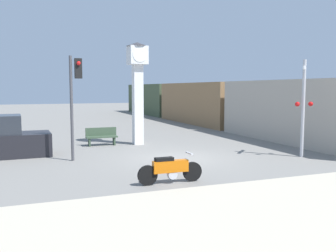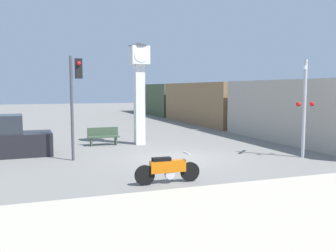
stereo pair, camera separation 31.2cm
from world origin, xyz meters
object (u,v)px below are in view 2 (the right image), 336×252
at_px(bench, 103,136).
at_px(clock_tower, 139,78).
at_px(freight_train, 205,103).
at_px(traffic_light, 75,89).
at_px(parked_car, 0,139).
at_px(motorcycle, 168,169).
at_px(railroad_crossing_signal, 305,105).

bearing_deg(bench, clock_tower, -8.03).
distance_m(clock_tower, freight_train, 13.04).
relative_size(traffic_light, parked_car, 1.00).
distance_m(motorcycle, bench, 8.51).
distance_m(clock_tower, railroad_crossing_signal, 8.31).
bearing_deg(traffic_light, motorcycle, -65.29).
xyz_separation_m(motorcycle, clock_tower, (1.41, 8.24, 3.03)).
bearing_deg(parked_car, traffic_light, -34.31).
bearing_deg(parked_car, bench, 18.19).
bearing_deg(motorcycle, freight_train, 61.91).
relative_size(clock_tower, parked_car, 1.25).
bearing_deg(railroad_crossing_signal, parked_car, 159.10).
bearing_deg(traffic_light, parked_car, 147.02).
bearing_deg(bench, traffic_light, -115.55).
height_order(motorcycle, traffic_light, traffic_light).
bearing_deg(motorcycle, railroad_crossing_signal, 17.87).
bearing_deg(freight_train, clock_tower, -130.93).
bearing_deg(bench, parked_car, -160.47).
xyz_separation_m(clock_tower, traffic_light, (-3.64, -3.40, -0.56)).
xyz_separation_m(freight_train, bench, (-10.34, -9.49, -1.21)).
distance_m(motorcycle, freight_train, 20.56).
distance_m(freight_train, railroad_crossing_signal, 16.12).
relative_size(railroad_crossing_signal, parked_car, 0.98).
bearing_deg(freight_train, parked_car, -143.52).
distance_m(clock_tower, bench, 3.54).
bearing_deg(motorcycle, bench, 93.84).
distance_m(freight_train, bench, 14.09).
bearing_deg(bench, freight_train, 42.54).
bearing_deg(parked_car, clock_tower, 10.78).
distance_m(motorcycle, traffic_light, 5.87).
xyz_separation_m(motorcycle, traffic_light, (-2.23, 4.84, 2.47)).
distance_m(clock_tower, parked_car, 7.35).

